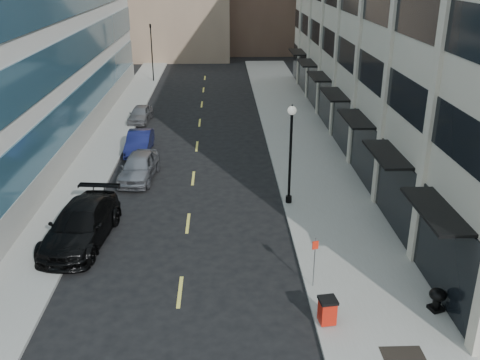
{
  "coord_description": "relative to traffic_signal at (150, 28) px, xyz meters",
  "views": [
    {
      "loc": [
        1.71,
        -9.98,
        12.14
      ],
      "look_at": [
        2.57,
        12.87,
        2.77
      ],
      "focal_mm": 40.0,
      "sensor_mm": 36.0,
      "label": 1
    }
  ],
  "objects": [
    {
      "name": "car_grey_sedan",
      "position": [
        0.7,
        -15.54,
        -5.06
      ],
      "size": [
        1.89,
        3.99,
        1.32
      ],
      "primitive_type": "imported",
      "rotation": [
        0.0,
        0.0,
        -0.09
      ],
      "color": "slate",
      "rests_on": "ground"
    },
    {
      "name": "sidewalk_right",
      "position": [
        13.0,
        -28.0,
        -5.64
      ],
      "size": [
        5.0,
        80.0,
        0.15
      ],
      "primitive_type": "cube",
      "color": "gray",
      "rests_on": "ground"
    },
    {
      "name": "sign_post",
      "position": [
        10.8,
        -40.0,
        -4.15
      ],
      "size": [
        0.25,
        0.1,
        2.17
      ],
      "rotation": [
        0.0,
        0.0,
        0.28
      ],
      "color": "slate",
      "rests_on": "sidewalk_right"
    },
    {
      "name": "car_black_pickup",
      "position": [
        0.7,
        -35.72,
        -4.83
      ],
      "size": [
        3.16,
        6.39,
        1.79
      ],
      "primitive_type": "imported",
      "rotation": [
        0.0,
        0.0,
        -0.11
      ],
      "color": "black",
      "rests_on": "ground"
    },
    {
      "name": "trash_bin",
      "position": [
        10.9,
        -42.34,
        -5.02
      ],
      "size": [
        0.7,
        0.74,
        1.01
      ],
      "rotation": [
        0.0,
        0.0,
        0.14
      ],
      "color": "#B0190B",
      "rests_on": "sidewalk_right"
    },
    {
      "name": "car_silver_sedan",
      "position": [
        2.3,
        -28.03,
        -4.92
      ],
      "size": [
        2.31,
        4.85,
        1.6
      ],
      "primitive_type": "imported",
      "rotation": [
        0.0,
        0.0,
        -0.09
      ],
      "color": "gray",
      "rests_on": "ground"
    },
    {
      "name": "building_right",
      "position": [
        22.44,
        -21.01,
        3.28
      ],
      "size": [
        15.3,
        46.5,
        18.25
      ],
      "color": "#BCB39F",
      "rests_on": "ground"
    },
    {
      "name": "road_centerline",
      "position": [
        5.5,
        -31.0,
        -5.71
      ],
      "size": [
        0.15,
        68.2,
        0.01
      ],
      "color": "#D8CC4C",
      "rests_on": "ground"
    },
    {
      "name": "car_blue_sedan",
      "position": [
        1.66,
        -23.13,
        -4.99
      ],
      "size": [
        1.54,
        4.4,
        1.45
      ],
      "primitive_type": "imported",
      "rotation": [
        0.0,
        0.0,
        -0.0
      ],
      "color": "#121747",
      "rests_on": "ground"
    },
    {
      "name": "urn_planter",
      "position": [
        15.1,
        -41.74,
        -5.03
      ],
      "size": [
        0.64,
        0.64,
        0.89
      ],
      "rotation": [
        0.0,
        0.0,
        0.32
      ],
      "color": "black",
      "rests_on": "sidewalk_right"
    },
    {
      "name": "grate_far",
      "position": [
        13.1,
        -44.2,
        -5.56
      ],
      "size": [
        1.4,
        1.0,
        0.01
      ],
      "primitive_type": "cube",
      "color": "black",
      "rests_on": "sidewalk_right"
    },
    {
      "name": "lamppost",
      "position": [
        10.8,
        -32.0,
        -2.39
      ],
      "size": [
        0.45,
        0.45,
        5.42
      ],
      "color": "black",
      "rests_on": "sidewalk_right"
    },
    {
      "name": "sidewalk_left",
      "position": [
        -1.0,
        -28.0,
        -5.64
      ],
      "size": [
        3.0,
        80.0,
        0.15
      ],
      "primitive_type": "cube",
      "color": "gray",
      "rests_on": "ground"
    },
    {
      "name": "traffic_signal",
      "position": [
        0.0,
        0.0,
        0.0
      ],
      "size": [
        0.66,
        0.66,
        6.98
      ],
      "color": "black",
      "rests_on": "ground"
    }
  ]
}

